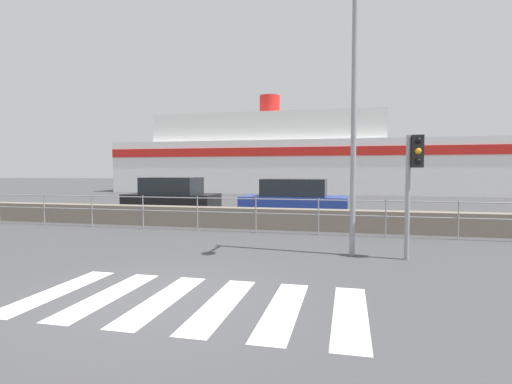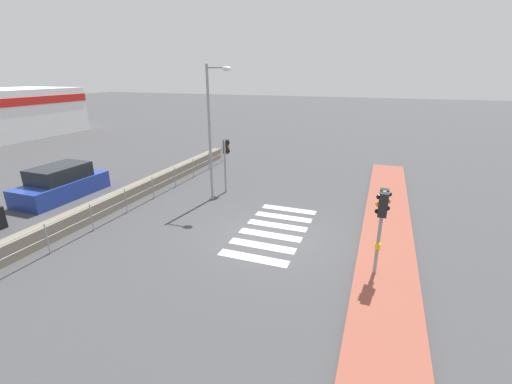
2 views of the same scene
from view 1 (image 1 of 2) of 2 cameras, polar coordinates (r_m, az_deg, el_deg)
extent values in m
plane|color=#424244|center=(6.30, -14.03, -14.63)|extent=(160.00, 160.00, 0.00)
cube|color=silver|center=(7.21, -26.44, -12.55)|extent=(0.45, 2.40, 0.01)
cube|color=silver|center=(6.69, -20.31, -13.64)|extent=(0.45, 2.40, 0.01)
cube|color=silver|center=(6.25, -13.18, -14.71)|extent=(0.45, 2.40, 0.01)
cube|color=silver|center=(5.93, -5.05, -15.65)|extent=(0.45, 2.40, 0.01)
cube|color=silver|center=(5.73, 3.90, -16.33)|extent=(0.45, 2.40, 0.01)
cube|color=silver|center=(5.66, 13.33, -16.64)|extent=(0.45, 2.40, 0.01)
cube|color=slate|center=(13.08, 0.85, -3.79)|extent=(21.09, 0.55, 0.67)
cylinder|color=gray|center=(12.16, -0.03, -0.99)|extent=(18.98, 0.03, 0.03)
cylinder|color=gray|center=(12.20, -0.03, -3.04)|extent=(18.98, 0.03, 0.03)
cylinder|color=gray|center=(15.77, -28.01, -2.21)|extent=(0.04, 0.04, 1.09)
cylinder|color=gray|center=(14.59, -22.38, -2.48)|extent=(0.04, 0.04, 1.09)
cylinder|color=gray|center=(13.58, -15.84, -2.76)|extent=(0.04, 0.04, 1.09)
cylinder|color=gray|center=(12.77, -8.36, -3.04)|extent=(0.04, 0.04, 1.09)
cylinder|color=gray|center=(12.21, -0.03, -3.29)|extent=(0.04, 0.04, 1.09)
cylinder|color=gray|center=(11.92, 8.91, -3.49)|extent=(0.04, 0.04, 1.09)
cylinder|color=gray|center=(11.94, 18.05, -3.59)|extent=(0.04, 0.04, 1.09)
cylinder|color=gray|center=(12.25, 26.94, -3.61)|extent=(0.04, 0.04, 1.09)
cylinder|color=gray|center=(9.06, 20.84, -0.79)|extent=(0.10, 0.10, 2.65)
cube|color=black|center=(9.08, 22.02, 5.41)|extent=(0.24, 0.24, 0.68)
sphere|color=black|center=(8.95, 22.19, 6.79)|extent=(0.13, 0.13, 0.13)
sphere|color=orange|center=(8.94, 22.16, 5.44)|extent=(0.13, 0.13, 0.13)
sphere|color=black|center=(8.93, 22.14, 4.09)|extent=(0.13, 0.13, 0.13)
cylinder|color=gray|center=(9.22, 13.79, 10.16)|extent=(0.12, 0.12, 6.11)
cube|color=white|center=(35.30, 8.65, 3.51)|extent=(34.94, 7.72, 4.35)
cube|color=white|center=(36.05, 1.96, 8.90)|extent=(19.57, 6.18, 2.39)
cube|color=red|center=(31.47, 8.12, 5.78)|extent=(34.94, 0.08, 0.70)
cylinder|color=red|center=(36.32, 1.97, 12.19)|extent=(1.80, 1.80, 1.80)
cube|color=black|center=(17.88, -11.93, -1.67)|extent=(3.96, 1.87, 0.88)
cube|color=#1E2328|center=(17.83, -11.96, 0.90)|extent=(2.38, 1.64, 0.72)
cube|color=#233D9E|center=(16.35, 5.46, -2.09)|extent=(4.26, 1.90, 0.86)
cube|color=#1E2328|center=(16.30, 5.47, 0.64)|extent=(2.56, 1.67, 0.70)
camera|label=2|loc=(14.32, -70.15, 16.59)|focal=24.00mm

